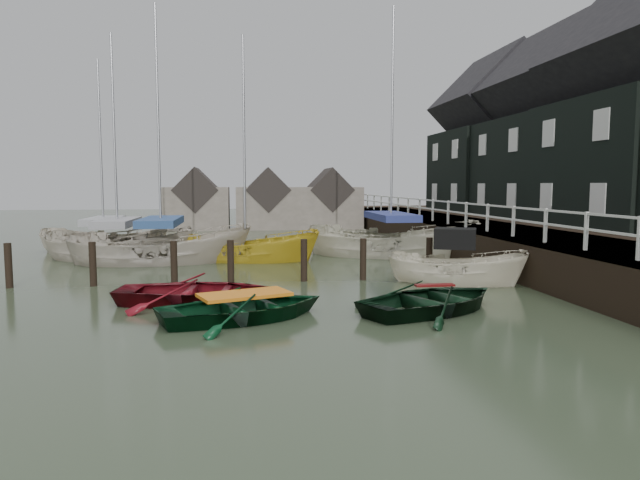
{
  "coord_description": "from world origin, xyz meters",
  "views": [
    {
      "loc": [
        -0.79,
        -15.6,
        3.21
      ],
      "look_at": [
        1.69,
        2.65,
        1.4
      ],
      "focal_mm": 32.0,
      "sensor_mm": 36.0,
      "label": 1
    }
  ],
  "objects": [
    {
      "name": "mooring_pilings",
      "position": [
        -1.11,
        3.0,
        0.5
      ],
      "size": [
        13.72,
        0.22,
        1.8
      ],
      "color": "black",
      "rests_on": "ground"
    },
    {
      "name": "rowboat_red",
      "position": [
        -2.0,
        -0.12,
        0.0
      ],
      "size": [
        4.71,
        3.61,
        0.91
      ],
      "primitive_type": "imported",
      "rotation": [
        0.0,
        0.0,
        1.46
      ],
      "color": "maroon",
      "rests_on": "ground"
    },
    {
      "name": "rowboat_green",
      "position": [
        -0.77,
        -2.13,
        0.0
      ],
      "size": [
        4.83,
        4.14,
        0.84
      ],
      "primitive_type": "imported",
      "rotation": [
        0.0,
        0.0,
        1.92
      ],
      "color": "black",
      "rests_on": "ground"
    },
    {
      "name": "sailboat_b",
      "position": [
        -4.12,
        8.32,
        0.06
      ],
      "size": [
        7.51,
        3.23,
        11.77
      ],
      "rotation": [
        0.0,
        0.0,
        1.63
      ],
      "color": "#BDB2A1",
      "rests_on": "ground"
    },
    {
      "name": "motorboat",
      "position": [
        6.03,
        1.83,
        0.09
      ],
      "size": [
        4.72,
        3.28,
        2.64
      ],
      "rotation": [
        0.0,
        0.0,
        1.16
      ],
      "color": "beige",
      "rests_on": "ground"
    },
    {
      "name": "quay_houses",
      "position": [
        14.99,
        8.66,
        5.68
      ],
      "size": [
        6.52,
        28.14,
        10.01
      ],
      "color": "black",
      "rests_on": "ground"
    },
    {
      "name": "land_strip",
      "position": [
        15.0,
        10.0,
        0.0
      ],
      "size": [
        14.0,
        38.0,
        1.5
      ],
      "primitive_type": "cube",
      "color": "black",
      "rests_on": "ground"
    },
    {
      "name": "rowboat_dkgreen",
      "position": [
        3.99,
        -1.94,
        0.0
      ],
      "size": [
        5.11,
        4.58,
        0.87
      ],
      "primitive_type": "imported",
      "rotation": [
        0.0,
        0.0,
        2.04
      ],
      "color": "black",
      "rests_on": "ground"
    },
    {
      "name": "sailboat_c",
      "position": [
        -0.69,
        8.53,
        0.01
      ],
      "size": [
        6.7,
        3.82,
        10.52
      ],
      "rotation": [
        0.0,
        0.0,
        1.33
      ],
      "color": "gold",
      "rests_on": "ground"
    },
    {
      "name": "sailboat_a",
      "position": [
        -6.06,
        9.39,
        0.06
      ],
      "size": [
        7.4,
        4.86,
        10.73
      ],
      "rotation": [
        0.0,
        0.0,
        1.21
      ],
      "color": "#BAB09F",
      "rests_on": "ground"
    },
    {
      "name": "sailboat_d",
      "position": [
        5.78,
        9.18,
        0.06
      ],
      "size": [
        8.33,
        5.6,
        12.39
      ],
      "rotation": [
        0.0,
        0.0,
        1.19
      ],
      "color": "beige",
      "rests_on": "ground"
    },
    {
      "name": "sailboat_e",
      "position": [
        -7.23,
        11.99,
        0.06
      ],
      "size": [
        7.01,
        4.56,
        10.14
      ],
      "rotation": [
        0.0,
        0.0,
        1.22
      ],
      "color": "beige",
      "rests_on": "ground"
    },
    {
      "name": "far_sheds",
      "position": [
        0.83,
        26.0,
        1.86
      ],
      "size": [
        14.0,
        4.08,
        4.39
      ],
      "color": "#665B51",
      "rests_on": "ground"
    },
    {
      "name": "ground",
      "position": [
        0.0,
        0.0,
        0.0
      ],
      "size": [
        120.0,
        120.0,
        0.0
      ],
      "primitive_type": "plane",
      "color": "#2A3622",
      "rests_on": "ground"
    },
    {
      "name": "pier",
      "position": [
        9.48,
        10.0,
        0.71
      ],
      "size": [
        3.04,
        32.0,
        2.7
      ],
      "color": "black",
      "rests_on": "ground"
    }
  ]
}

